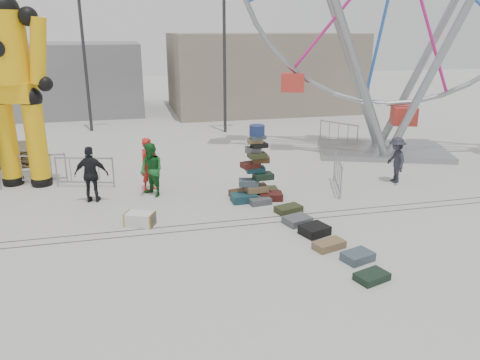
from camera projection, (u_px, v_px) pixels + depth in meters
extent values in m
plane|color=#9E9E99|center=(215.00, 238.00, 12.43)|extent=(90.00, 90.00, 0.00)
cube|color=#47443F|center=(211.00, 228.00, 12.99)|extent=(40.00, 0.04, 0.01)
cube|color=#47443F|center=(209.00, 223.00, 13.36)|extent=(40.00, 0.04, 0.01)
cube|color=gray|center=(261.00, 72.00, 31.71)|extent=(12.00, 8.00, 5.00)
cube|color=gray|center=(63.00, 78.00, 30.76)|extent=(10.00, 8.00, 4.40)
cylinder|color=#2D2D30|center=(224.00, 55.00, 23.88)|extent=(0.16, 0.16, 8.00)
cylinder|color=#2D2D30|center=(84.00, 55.00, 24.17)|extent=(0.16, 0.16, 8.00)
cube|color=#163C44|center=(244.00, 198.00, 14.98)|extent=(0.81, 0.57, 0.26)
cube|color=#441512|center=(271.00, 196.00, 15.16)|extent=(0.82, 0.63, 0.24)
cube|color=#3F2914|center=(241.00, 193.00, 15.44)|extent=(0.77, 0.60, 0.22)
cube|color=#2F361B|center=(267.00, 191.00, 15.62)|extent=(0.76, 0.56, 0.24)
cube|color=#4F5156|center=(260.00, 201.00, 14.80)|extent=(0.73, 0.54, 0.20)
cube|color=black|center=(252.00, 190.00, 15.72)|extent=(0.71, 0.52, 0.22)
cube|color=olive|center=(256.00, 188.00, 15.13)|extent=(0.72, 0.52, 0.22)
cube|color=#3F4F5A|center=(249.00, 182.00, 15.05)|extent=(0.71, 0.56, 0.20)
cube|color=black|center=(263.00, 176.00, 15.03)|extent=(0.65, 0.48, 0.20)
cube|color=#163C44|center=(255.00, 169.00, 15.09)|extent=(0.62, 0.44, 0.18)
cube|color=#441512|center=(250.00, 165.00, 14.95)|extent=(0.65, 0.51, 0.18)
cube|color=#3F2914|center=(261.00, 159.00, 14.91)|extent=(0.60, 0.47, 0.18)
cube|color=#2F361B|center=(257.00, 155.00, 14.74)|extent=(0.59, 0.42, 0.16)
cube|color=#4F5156|center=(253.00, 150.00, 14.79)|extent=(0.58, 0.47, 0.16)
cube|color=black|center=(259.00, 145.00, 14.71)|extent=(0.53, 0.39, 0.14)
cube|color=olive|center=(255.00, 141.00, 14.68)|extent=(0.51, 0.37, 0.14)
cube|color=#3F4F5A|center=(258.00, 137.00, 14.59)|extent=(0.50, 0.36, 0.12)
cylinder|color=navy|center=(257.00, 130.00, 14.54)|extent=(0.48, 0.48, 0.32)
sphere|color=black|center=(13.00, 180.00, 16.64)|extent=(0.73, 0.73, 0.73)
cylinder|color=yellow|center=(7.00, 142.00, 16.21)|extent=(0.67, 0.67, 3.07)
sphere|color=black|center=(0.00, 98.00, 15.73)|extent=(0.77, 0.77, 0.77)
sphere|color=black|center=(42.00, 181.00, 16.56)|extent=(0.73, 0.73, 0.73)
cylinder|color=yellow|center=(37.00, 143.00, 16.13)|extent=(0.67, 0.67, 3.07)
sphere|color=black|center=(30.00, 98.00, 15.65)|extent=(0.77, 0.77, 0.77)
cube|color=yellow|center=(15.00, 92.00, 15.63)|extent=(1.52, 1.15, 0.67)
cylinder|color=yellow|center=(8.00, 48.00, 15.19)|extent=(1.25, 1.25, 2.30)
sphere|color=black|center=(2.00, 10.00, 14.83)|extent=(1.06, 1.06, 1.06)
sphere|color=black|center=(28.00, 16.00, 14.83)|extent=(0.61, 0.61, 0.61)
cylinder|color=yellow|center=(38.00, 51.00, 15.14)|extent=(0.90, 0.72, 2.16)
sphere|color=black|center=(45.00, 84.00, 15.46)|extent=(0.50, 0.50, 0.50)
cube|color=gray|center=(382.00, 150.00, 20.86)|extent=(6.29, 4.96, 0.22)
cylinder|color=gray|center=(352.00, 52.00, 18.78)|extent=(3.71, 1.60, 8.91)
cylinder|color=gray|center=(443.00, 52.00, 18.42)|extent=(3.71, 1.60, 8.91)
cylinder|color=gray|center=(347.00, 50.00, 20.65)|extent=(3.71, 1.60, 8.91)
cylinder|color=gray|center=(429.00, 50.00, 20.29)|extent=(3.71, 1.60, 8.91)
cube|color=red|center=(385.00, 116.00, 20.38)|extent=(1.27, 1.27, 0.77)
cube|color=silver|center=(140.00, 219.00, 13.15)|extent=(0.92, 0.76, 0.37)
cube|color=#2F361B|center=(289.00, 209.00, 14.13)|extent=(0.89, 0.68, 0.19)
cube|color=#4F5156|center=(297.00, 220.00, 13.29)|extent=(0.86, 0.76, 0.21)
cube|color=black|center=(315.00, 230.00, 12.59)|extent=(0.87, 0.81, 0.25)
cube|color=olive|center=(329.00, 245.00, 11.79)|extent=(0.89, 0.64, 0.20)
cube|color=#3F4F5A|center=(358.00, 256.00, 11.17)|extent=(0.84, 0.70, 0.21)
cube|color=black|center=(372.00, 277.00, 10.31)|extent=(0.84, 0.67, 0.17)
imported|color=red|center=(149.00, 164.00, 15.82)|extent=(0.80, 0.76, 1.83)
imported|color=#175D22|center=(151.00, 170.00, 15.27)|extent=(1.04, 1.09, 1.78)
imported|color=black|center=(91.00, 174.00, 14.75)|extent=(1.12, 0.62, 1.81)
imported|color=#242530|center=(396.00, 160.00, 16.70)|extent=(0.73, 1.13, 1.66)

